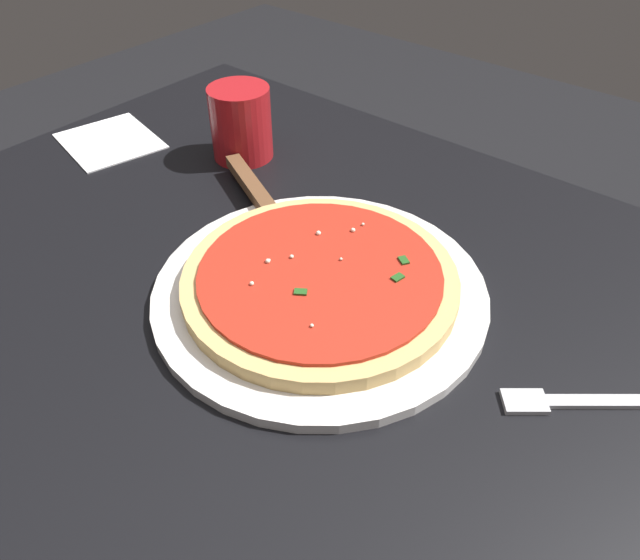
{
  "coord_description": "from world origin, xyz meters",
  "views": [
    {
      "loc": [
        0.33,
        -0.35,
        1.12
      ],
      "look_at": [
        0.05,
        -0.01,
        0.74
      ],
      "focal_mm": 33.42,
      "sensor_mm": 36.0,
      "label": 1
    }
  ],
  "objects": [
    {
      "name": "restaurant_table",
      "position": [
        0.0,
        0.0,
        0.57
      ],
      "size": [
        0.96,
        0.71,
        0.72
      ],
      "color": "black",
      "rests_on": "ground_plane"
    },
    {
      "name": "serving_plate",
      "position": [
        0.05,
        -0.01,
        0.73
      ],
      "size": [
        0.33,
        0.33,
        0.01
      ],
      "primitive_type": "cylinder",
      "color": "white",
      "rests_on": "restaurant_table"
    },
    {
      "name": "pizza",
      "position": [
        0.05,
        -0.01,
        0.74
      ],
      "size": [
        0.27,
        0.27,
        0.02
      ],
      "color": "#DBB26B",
      "rests_on": "serving_plate"
    },
    {
      "name": "pizza_server",
      "position": [
        -0.1,
        0.06,
        0.74
      ],
      "size": [
        0.22,
        0.13,
        0.01
      ],
      "color": "silver",
      "rests_on": "serving_plate"
    },
    {
      "name": "cup_tall_drink",
      "position": [
        -0.21,
        0.14,
        0.77
      ],
      "size": [
        0.08,
        0.08,
        0.1
      ],
      "primitive_type": "cylinder",
      "color": "#B2191E",
      "rests_on": "restaurant_table"
    },
    {
      "name": "napkin_folded_right",
      "position": [
        -0.39,
        0.05,
        0.72
      ],
      "size": [
        0.16,
        0.14,
        0.0
      ],
      "primitive_type": "cube",
      "rotation": [
        0.0,
        0.0,
        -0.22
      ],
      "color": "white",
      "rests_on": "restaurant_table"
    },
    {
      "name": "fork",
      "position": [
        0.31,
        0.03,
        0.72
      ],
      "size": [
        0.15,
        0.13,
        0.0
      ],
      "color": "silver",
      "rests_on": "restaurant_table"
    }
  ]
}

